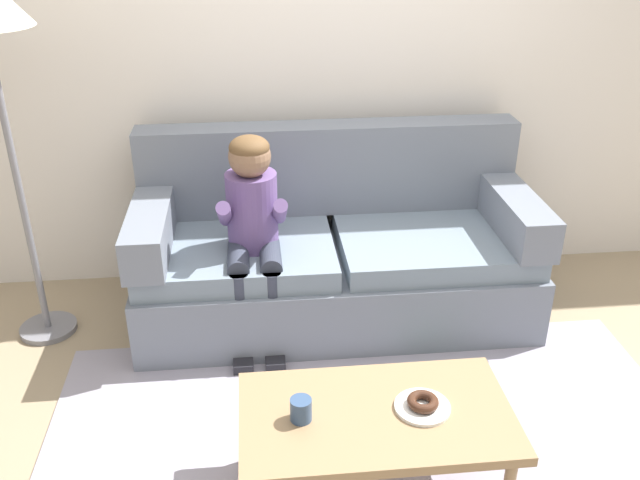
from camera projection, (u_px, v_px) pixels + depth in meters
name	position (u px, v px, depth m)	size (l,w,h in m)	color
ground	(364.00, 405.00, 3.22)	(10.00, 10.00, 0.00)	#9E896B
wall_back	(331.00, 42.00, 3.84)	(8.00, 0.10, 2.80)	silver
area_rug	(373.00, 442.00, 3.00)	(2.85, 1.62, 0.01)	#9993A3
couch	(334.00, 253.00, 3.82)	(2.13, 0.90, 1.01)	slate
coffee_table	(376.00, 421.00, 2.58)	(1.02, 0.57, 0.42)	#937551
person_child	(253.00, 222.00, 3.45)	(0.34, 0.58, 1.10)	#664C84
plate	(422.00, 407.00, 2.57)	(0.21, 0.21, 0.01)	white
donut	(423.00, 402.00, 2.56)	(0.12, 0.12, 0.04)	#422619
mug	(301.00, 410.00, 2.50)	(0.08, 0.08, 0.09)	#334C72
toy_controller	(435.00, 377.00, 3.37)	(0.23, 0.09, 0.05)	#339E56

